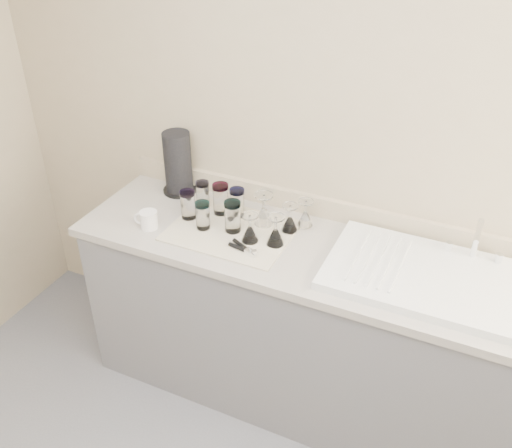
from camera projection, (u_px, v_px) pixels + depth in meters
The scene contains 18 objects.
room_envelope at pixel (113, 291), 1.23m from camera, with size 3.54×3.50×2.52m.
counter_unit at pixel (297, 324), 2.74m from camera, with size 2.06×0.62×0.90m.
sink_unit at pixel (430, 277), 2.29m from camera, with size 0.82×0.50×0.22m.
dish_towel at pixel (231, 230), 2.60m from camera, with size 0.55×0.42×0.01m, color silver.
tumbler_teal at pixel (203, 194), 2.75m from camera, with size 0.07×0.07×0.13m.
tumbler_cyan at pixel (221, 199), 2.69m from camera, with size 0.08×0.08×0.15m.
tumbler_purple at pixel (237, 202), 2.67m from camera, with size 0.07×0.07×0.14m.
tumbler_magenta at pixel (188, 204), 2.65m from camera, with size 0.07×0.07×0.14m.
tumbler_blue at pixel (203, 215), 2.58m from camera, with size 0.07×0.07×0.13m.
tumbler_lavender at pixel (233, 216), 2.56m from camera, with size 0.08×0.08×0.15m.
goblet_back_left at pixel (264, 214), 2.62m from camera, with size 0.09×0.09×0.15m.
goblet_back_right at pixel (290, 222), 2.57m from camera, with size 0.07×0.07×0.13m.
goblet_front_left at pixel (250, 232), 2.50m from camera, with size 0.07×0.07×0.13m.
goblet_front_right at pixel (275, 235), 2.48m from camera, with size 0.08×0.08×0.14m.
goblet_extra at pixel (305, 217), 2.61m from camera, with size 0.07×0.07×0.13m.
can_opener at pixel (244, 249), 2.46m from camera, with size 0.15×0.09×0.02m.
white_mug at pixel (148, 220), 2.61m from camera, with size 0.12×0.10×0.08m.
paper_towel_roll at pixel (178, 164), 2.83m from camera, with size 0.17×0.17×0.32m.
Camera 1 is at (0.68, -0.73, 2.34)m, focal length 40.00 mm.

